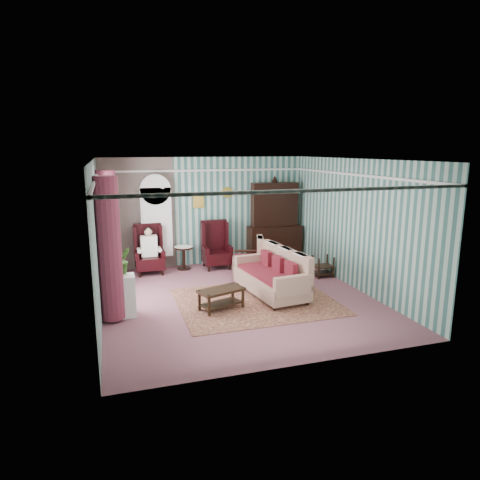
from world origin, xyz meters
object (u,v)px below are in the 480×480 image
object	(u,v)px
bookcase	(157,227)
round_side_table	(184,258)
wingback_left	(149,250)
coffee_table	(221,299)
wingback_right	(216,245)
plant_stand	(120,296)
seated_woman	(149,251)
dresser_hutch	(275,220)
nest_table	(323,266)
sofa	(271,272)
floral_armchair	(247,257)

from	to	relation	value
bookcase	round_side_table	world-z (taller)	bookcase
bookcase	wingback_left	xyz separation A→B (m)	(-0.25, -0.39, -0.50)
coffee_table	round_side_table	bearing A→B (deg)	93.73
bookcase	wingback_right	world-z (taller)	bookcase
plant_stand	coffee_table	world-z (taller)	plant_stand
wingback_left	coffee_table	xyz separation A→B (m)	(1.10, -2.95, -0.42)
seated_woman	coffee_table	distance (m)	3.17
bookcase	dresser_hutch	xyz separation A→B (m)	(3.25, -0.12, 0.06)
wingback_left	plant_stand	xyz separation A→B (m)	(-0.80, -2.75, -0.22)
wingback_left	nest_table	world-z (taller)	wingback_left
wingback_left	seated_woman	size ratio (longest dim) A/B	1.06
wingback_left	dresser_hutch	bearing A→B (deg)	4.41
sofa	wingback_right	bearing A→B (deg)	7.33
coffee_table	floral_armchair	bearing A→B (deg)	59.05
seated_woman	floral_armchair	bearing A→B (deg)	-22.44
wingback_left	sofa	size ratio (longest dim) A/B	0.62
seated_woman	plant_stand	size ratio (longest dim) A/B	1.47
bookcase	dresser_hutch	distance (m)	3.25
wingback_right	bookcase	bearing A→B (deg)	165.43
wingback_right	floral_armchair	bearing A→B (deg)	-59.93
seated_woman	plant_stand	bearing A→B (deg)	-106.22
wingback_left	seated_woman	world-z (taller)	wingback_left
round_side_table	dresser_hutch	bearing A→B (deg)	2.64
plant_stand	floral_armchair	size ratio (longest dim) A/B	0.83
seated_woman	floral_armchair	world-z (taller)	seated_woman
bookcase	round_side_table	size ratio (longest dim) A/B	3.73
seated_woman	coffee_table	bearing A→B (deg)	-69.50
wingback_right	plant_stand	xyz separation A→B (m)	(-2.55, -2.75, -0.22)
seated_woman	round_side_table	bearing A→B (deg)	9.46
bookcase	sofa	bearing A→B (deg)	-53.05
bookcase	plant_stand	bearing A→B (deg)	-108.49
wingback_left	sofa	xyz separation A→B (m)	(2.35, -2.40, -0.11)
plant_stand	sofa	xyz separation A→B (m)	(3.15, 0.35, 0.11)
wingback_left	plant_stand	world-z (taller)	wingback_left
coffee_table	wingback_left	bearing A→B (deg)	110.50
floral_armchair	wingback_left	bearing A→B (deg)	84.70
wingback_left	seated_woman	bearing A→B (deg)	0.00
floral_armchair	round_side_table	bearing A→B (deg)	68.99
coffee_table	nest_table	bearing A→B (deg)	25.22
bookcase	seated_woman	size ratio (longest dim) A/B	1.90
bookcase	coffee_table	distance (m)	3.56
wingback_right	coffee_table	bearing A→B (deg)	-102.40
plant_stand	seated_woman	bearing A→B (deg)	73.78
plant_stand	floral_armchair	xyz separation A→B (m)	(3.10, 1.80, 0.08)
nest_table	coffee_table	bearing A→B (deg)	-154.78
bookcase	wingback_left	bearing A→B (deg)	-122.66
wingback_left	round_side_table	bearing A→B (deg)	9.46
wingback_left	plant_stand	size ratio (longest dim) A/B	1.56
nest_table	plant_stand	bearing A→B (deg)	-166.16
round_side_table	floral_armchair	size ratio (longest dim) A/B	0.62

